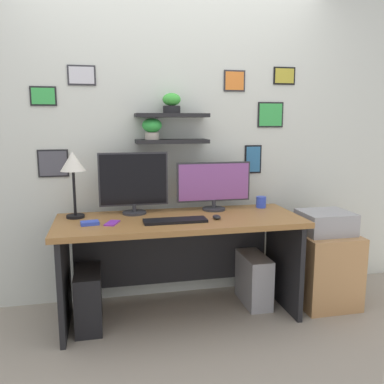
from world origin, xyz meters
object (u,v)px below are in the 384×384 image
desk (179,243)px  printer (325,222)px  computer_mouse (217,217)px  computer_tower_right (254,279)px  monitor_right (214,185)px  drawer_cabinet (323,268)px  keyboard (175,221)px  coffee_mug (261,202)px  monitor_left (134,182)px  cell_phone (112,223)px  desk_lamp (73,166)px  computer_tower_left (89,298)px  scissors_tray (90,223)px

desk → printer: (1.15, -0.08, 0.12)m
computer_mouse → printer: (0.90, 0.06, -0.10)m
computer_mouse → computer_tower_right: bearing=24.4°
monitor_right → drawer_cabinet: bearing=-15.9°
keyboard → coffee_mug: 0.83m
monitor_right → computer_mouse: bearing=-101.3°
computer_mouse → monitor_left: bearing=151.7°
coffee_mug → drawer_cabinet: bearing=-28.3°
cell_phone → computer_mouse: bearing=19.0°
coffee_mug → printer: 0.52m
desk → drawer_cabinet: (1.15, -0.08, -0.26)m
desk_lamp → computer_mouse: bearing=-14.8°
computer_mouse → cell_phone: computer_mouse is taller
computer_tower_right → desk: bearing=-178.1°
monitor_right → computer_tower_left: monitor_right is taller
scissors_tray → computer_tower_right: size_ratio=0.30×
desk → monitor_left: size_ratio=3.42×
monitor_left → scissors_tray: size_ratio=4.30×
drawer_cabinet → computer_tower_left: 1.82m
keyboard → desk_lamp: (-0.69, 0.28, 0.37)m
keyboard → scissors_tray: 0.58m
printer → computer_tower_left: printer is taller
desk_lamp → computer_tower_left: size_ratio=1.16×
coffee_mug → drawer_cabinet: 0.71m
cell_phone → computer_tower_left: size_ratio=0.34×
drawer_cabinet → cell_phone: bearing=-178.7°
desk_lamp → cell_phone: 0.51m
cell_phone → computer_tower_left: (-0.18, 0.04, -0.55)m
drawer_cabinet → computer_tower_left: (-1.82, 0.00, -0.08)m
computer_mouse → computer_tower_left: 1.08m
scissors_tray → printer: scissors_tray is taller
printer → computer_tower_left: size_ratio=0.92×
desk → monitor_left: 0.57m
monitor_right → printer: size_ratio=1.54×
monitor_right → cell_phone: size_ratio=4.18×
computer_tower_left → computer_tower_right: computer_tower_left is taller
keyboard → computer_tower_right: size_ratio=1.10×
desk_lamp → cell_phone: desk_lamp is taller
cell_phone → computer_tower_right: bearing=28.2°
monitor_right → printer: monitor_right is taller
keyboard → desk_lamp: bearing=157.5°
desk → computer_tower_left: bearing=-173.1°
drawer_cabinet → printer: 0.37m
computer_mouse → coffee_mug: (0.46, 0.30, 0.03)m
desk → scissors_tray: scissors_tray is taller
desk_lamp → computer_tower_left: desk_lamp is taller
computer_mouse → computer_tower_right: 0.69m
desk_lamp → printer: 1.96m
monitor_left → computer_mouse: monitor_left is taller
desk → scissors_tray: bearing=-169.9°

